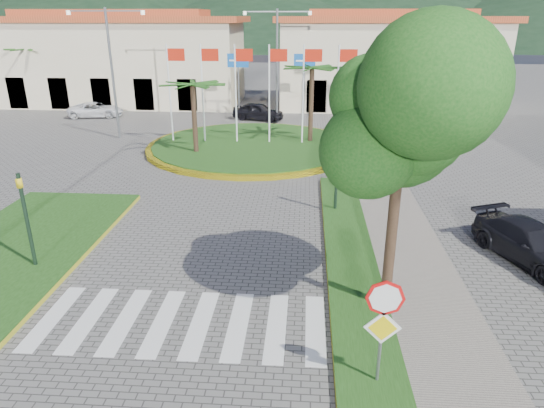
# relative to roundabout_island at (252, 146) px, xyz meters

# --- Properties ---
(sidewalk_right) EXTENTS (4.00, 28.00, 0.15)m
(sidewalk_right) POSITION_rel_roundabout_island_xyz_m (6.00, -20.00, -0.10)
(sidewalk_right) COLOR gray
(sidewalk_right) RESTS_ON ground
(verge_right) EXTENTS (1.60, 28.00, 0.18)m
(verge_right) POSITION_rel_roundabout_island_xyz_m (4.80, -20.00, -0.08)
(verge_right) COLOR #1D4313
(verge_right) RESTS_ON ground
(crosswalk) EXTENTS (8.00, 3.00, 0.01)m
(crosswalk) POSITION_rel_roundabout_island_xyz_m (-0.00, -18.00, -0.17)
(crosswalk) COLOR silver
(crosswalk) RESTS_ON ground
(roundabout_island) EXTENTS (12.70, 12.70, 6.00)m
(roundabout_island) POSITION_rel_roundabout_island_xyz_m (0.00, 0.00, 0.00)
(roundabout_island) COLOR yellow
(roundabout_island) RESTS_ON ground
(stop_sign) EXTENTS (0.80, 0.11, 2.65)m
(stop_sign) POSITION_rel_roundabout_island_xyz_m (4.90, -20.04, 1.62)
(stop_sign) COLOR slate
(stop_sign) RESTS_ON ground
(deciduous_tree) EXTENTS (3.60, 3.60, 6.80)m
(deciduous_tree) POSITION_rel_roundabout_island_xyz_m (5.50, -17.00, 5.00)
(deciduous_tree) COLOR black
(deciduous_tree) RESTS_ON ground
(traffic_light_left) EXTENTS (0.15, 0.18, 3.20)m
(traffic_light_left) POSITION_rel_roundabout_island_xyz_m (-5.20, -15.50, 1.77)
(traffic_light_left) COLOR black
(traffic_light_left) RESTS_ON ground
(traffic_light_right) EXTENTS (0.15, 0.18, 3.20)m
(traffic_light_right) POSITION_rel_roundabout_island_xyz_m (4.50, -10.00, 1.77)
(traffic_light_right) COLOR black
(traffic_light_right) RESTS_ON ground
(traffic_light_far) EXTENTS (0.18, 0.15, 3.20)m
(traffic_light_far) POSITION_rel_roundabout_island_xyz_m (8.00, 4.00, 1.77)
(traffic_light_far) COLOR black
(traffic_light_far) RESTS_ON ground
(direction_sign_west) EXTENTS (1.60, 0.14, 5.20)m
(direction_sign_west) POSITION_rel_roundabout_island_xyz_m (-2.00, 8.97, 3.36)
(direction_sign_west) COLOR slate
(direction_sign_west) RESTS_ON ground
(direction_sign_east) EXTENTS (1.60, 0.14, 5.20)m
(direction_sign_east) POSITION_rel_roundabout_island_xyz_m (3.00, 8.97, 3.36)
(direction_sign_east) COLOR slate
(direction_sign_east) RESTS_ON ground
(street_lamp_centre) EXTENTS (4.80, 0.16, 8.00)m
(street_lamp_centre) POSITION_rel_roundabout_island_xyz_m (1.00, 8.00, 4.32)
(street_lamp_centre) COLOR slate
(street_lamp_centre) RESTS_ON ground
(street_lamp_west) EXTENTS (4.80, 0.16, 8.00)m
(street_lamp_west) POSITION_rel_roundabout_island_xyz_m (-9.00, 2.00, 4.32)
(street_lamp_west) COLOR slate
(street_lamp_west) RESTS_ON ground
(building_left) EXTENTS (23.32, 9.54, 8.05)m
(building_left) POSITION_rel_roundabout_island_xyz_m (-14.00, 16.00, 3.73)
(building_left) COLOR beige
(building_left) RESTS_ON ground
(building_right) EXTENTS (19.08, 9.54, 8.05)m
(building_right) POSITION_rel_roundabout_island_xyz_m (10.00, 16.00, 3.73)
(building_right) COLOR beige
(building_right) RESTS_ON ground
(hill_far_west) EXTENTS (140.00, 140.00, 22.00)m
(hill_far_west) POSITION_rel_roundabout_island_xyz_m (-55.00, 118.00, 10.83)
(hill_far_west) COLOR black
(hill_far_west) RESTS_ON ground
(hill_near_back) EXTENTS (110.00, 110.00, 16.00)m
(hill_near_back) POSITION_rel_roundabout_island_xyz_m (-10.00, 108.00, 7.83)
(hill_near_back) COLOR black
(hill_near_back) RESTS_ON ground
(white_van) EXTENTS (4.43, 2.64, 1.15)m
(white_van) POSITION_rel_roundabout_island_xyz_m (-13.44, 8.82, 0.40)
(white_van) COLOR silver
(white_van) RESTS_ON ground
(car_dark_a) EXTENTS (4.17, 2.60, 1.33)m
(car_dark_a) POSITION_rel_roundabout_island_xyz_m (-0.48, 8.59, 0.49)
(car_dark_a) COLOR black
(car_dark_a) RESTS_ON ground
(car_dark_b) EXTENTS (3.87, 2.29, 1.21)m
(car_dark_b) POSITION_rel_roundabout_island_xyz_m (9.78, 8.56, 0.43)
(car_dark_b) COLOR black
(car_dark_b) RESTS_ON ground
(car_side_right) EXTENTS (3.23, 4.65, 1.25)m
(car_side_right) POSITION_rel_roundabout_island_xyz_m (10.62, -13.80, 0.45)
(car_side_right) COLOR black
(car_side_right) RESTS_ON ground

